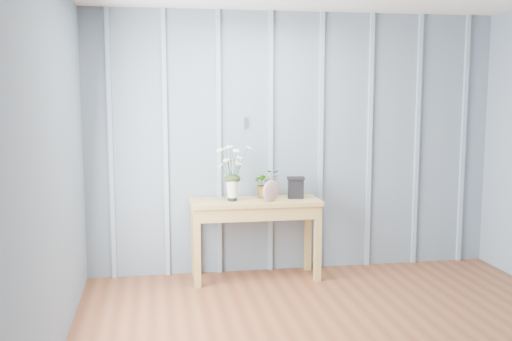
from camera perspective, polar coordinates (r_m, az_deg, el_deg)
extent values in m
cube|color=gray|center=(5.82, 3.79, 2.62)|extent=(4.00, 0.01, 2.50)
cube|color=silver|center=(5.70, -0.98, 4.55)|extent=(0.03, 0.01, 0.10)
cube|color=#8AA3B0|center=(5.66, -13.68, 2.29)|extent=(0.04, 0.03, 2.50)
cube|color=#8AA3B0|center=(5.65, -8.61, 2.41)|extent=(0.04, 0.03, 2.50)
cube|color=#8AA3B0|center=(5.68, -3.56, 2.50)|extent=(0.04, 0.03, 2.50)
cube|color=#8AA3B0|center=(5.76, 1.39, 2.58)|extent=(0.04, 0.03, 2.50)
cube|color=#8AA3B0|center=(5.87, 6.19, 2.64)|extent=(0.04, 0.03, 2.50)
cube|color=#8AA3B0|center=(6.03, 10.77, 2.67)|extent=(0.04, 0.03, 2.50)
cube|color=#8AA3B0|center=(6.22, 15.09, 2.69)|extent=(0.04, 0.03, 2.50)
cube|color=#8AA3B0|center=(6.45, 19.13, 2.69)|extent=(0.04, 0.03, 2.50)
cube|color=#AA8846|center=(5.56, -0.09, -3.00)|extent=(1.20, 0.45, 0.04)
cube|color=#AA8846|center=(5.57, -0.09, -3.81)|extent=(1.13, 0.42, 0.12)
cube|color=#AA8846|center=(5.40, -5.63, -7.43)|extent=(0.06, 0.06, 0.71)
cube|color=#AA8846|center=(5.59, 5.89, -6.93)|extent=(0.06, 0.06, 0.71)
cube|color=#AA8846|center=(5.75, -5.89, -6.51)|extent=(0.06, 0.06, 0.71)
cube|color=#AA8846|center=(5.92, 4.95, -6.09)|extent=(0.06, 0.06, 0.71)
cylinder|color=black|center=(5.50, -2.26, -2.62)|extent=(0.08, 0.08, 0.05)
cone|color=white|center=(5.49, -2.27, -1.80)|extent=(0.13, 0.13, 0.20)
ellipsoid|color=#223416|center=(5.47, -2.27, -0.78)|extent=(0.15, 0.13, 0.08)
imported|color=#223416|center=(5.64, 0.95, -1.24)|extent=(0.28, 0.25, 0.27)
ellipsoid|color=#7B4057|center=(5.46, 1.44, -1.94)|extent=(0.20, 0.15, 0.20)
cube|color=black|center=(5.63, 3.81, -1.74)|extent=(0.16, 0.13, 0.18)
cube|color=black|center=(5.62, 3.81, -0.73)|extent=(0.18, 0.15, 0.02)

